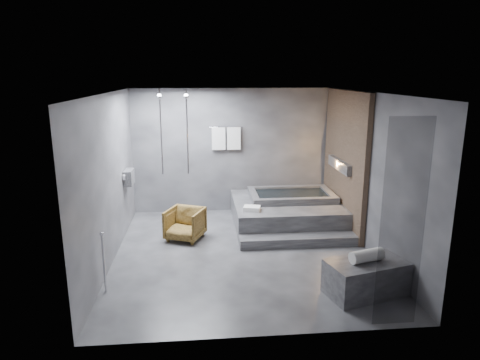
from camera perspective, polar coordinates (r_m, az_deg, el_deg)
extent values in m
plane|color=#2E2E30|center=(7.74, 0.48, -9.69)|extent=(5.00, 5.00, 0.00)
cube|color=#4C4C4F|center=(7.09, 0.53, 11.51)|extent=(4.50, 5.00, 0.04)
cube|color=#38383D|center=(9.72, -0.99, 3.89)|extent=(4.50, 0.04, 2.80)
cube|color=#38383D|center=(4.91, 3.46, -6.40)|extent=(4.50, 0.04, 2.80)
cube|color=#38383D|center=(7.41, -17.08, 0.04)|extent=(0.04, 5.00, 2.80)
cube|color=#38383D|center=(7.83, 17.11, 0.78)|extent=(0.04, 5.00, 2.80)
cube|color=#967458|center=(8.96, 13.77, 2.60)|extent=(0.10, 2.40, 2.78)
cube|color=#FF9938|center=(8.95, 13.24, 1.97)|extent=(0.14, 1.20, 0.20)
cube|color=gray|center=(8.80, -14.59, 0.36)|extent=(0.16, 0.42, 0.30)
imported|color=beige|center=(8.71, -14.61, -0.08)|extent=(0.08, 0.08, 0.21)
imported|color=beige|center=(8.91, -14.40, 0.05)|extent=(0.07, 0.07, 0.15)
cylinder|color=silver|center=(9.18, -7.06, 6.34)|extent=(0.04, 0.04, 1.80)
cylinder|color=silver|center=(9.21, -10.50, 6.24)|extent=(0.04, 0.04, 1.80)
cylinder|color=silver|center=(9.57, -1.88, 7.05)|extent=(0.75, 0.02, 0.02)
cube|color=white|center=(9.58, -2.88, 5.54)|extent=(0.30, 0.06, 0.50)
cube|color=white|center=(9.60, -0.84, 5.57)|extent=(0.30, 0.06, 0.50)
cylinder|color=silver|center=(6.58, -17.69, -10.54)|extent=(0.04, 0.04, 0.90)
cube|color=black|center=(5.46, 20.84, -5.75)|extent=(0.55, 0.01, 2.60)
cube|color=#333335|center=(9.14, 6.14, -4.31)|extent=(2.20, 2.00, 0.50)
cube|color=#333335|center=(8.11, 7.76, -7.98)|extent=(2.20, 0.36, 0.18)
cube|color=#303032|center=(6.57, 16.42, -12.38)|extent=(1.24, 0.88, 0.50)
imported|color=#412D10|center=(8.32, -7.34, -5.82)|extent=(0.86, 0.87, 0.61)
cylinder|color=silver|center=(6.43, 16.55, -9.65)|extent=(0.53, 0.32, 0.18)
cube|color=white|center=(8.39, 1.60, -3.81)|extent=(0.37, 0.31, 0.09)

